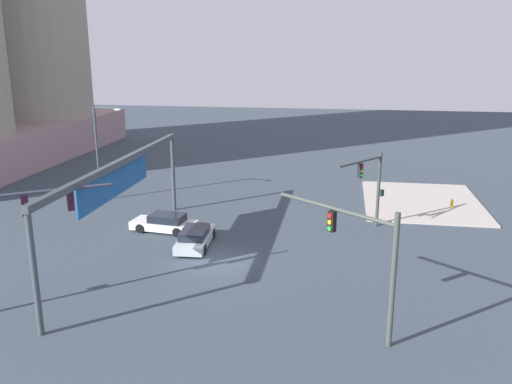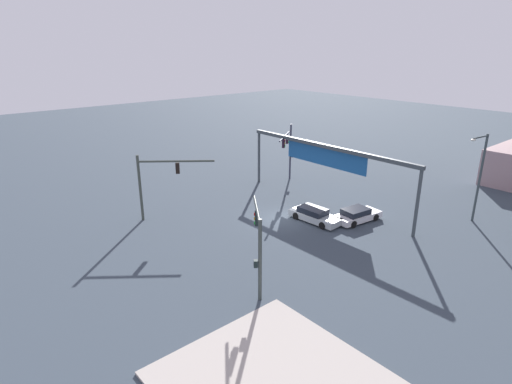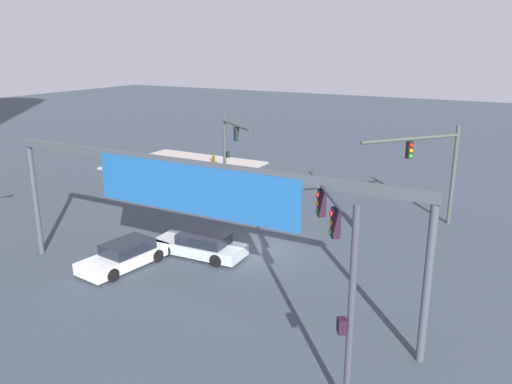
{
  "view_description": "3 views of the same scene",
  "coord_description": "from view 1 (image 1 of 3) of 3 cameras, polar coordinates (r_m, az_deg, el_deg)",
  "views": [
    {
      "loc": [
        -28.83,
        -7.25,
        12.23
      ],
      "look_at": [
        2.47,
        -2.07,
        3.66
      ],
      "focal_mm": 37.5,
      "sensor_mm": 36.0,
      "label": 1
    },
    {
      "loc": [
        24.73,
        -24.44,
        14.73
      ],
      "look_at": [
        -0.34,
        -2.82,
        3.12
      ],
      "focal_mm": 29.52,
      "sensor_mm": 36.0,
      "label": 2
    },
    {
      "loc": [
        -12.07,
        21.52,
        10.38
      ],
      "look_at": [
        1.09,
        -2.0,
        2.57
      ],
      "focal_mm": 35.94,
      "sensor_mm": 36.0,
      "label": 3
    }
  ],
  "objects": [
    {
      "name": "traffic_signal_near_corner",
      "position": [
        37.25,
        12.2,
        1.27
      ],
      "size": [
        3.94,
        3.24,
        5.33
      ],
      "rotation": [
        0.0,
        0.0,
        2.51
      ],
      "color": "#373F3D",
      "rests_on": "ground"
    },
    {
      "name": "fire_hydrant_on_curb",
      "position": [
        44.48,
        20.17,
        -1.15
      ],
      "size": [
        0.33,
        0.22,
        0.71
      ],
      "color": "gold",
      "rests_on": "sidewalk_corner"
    },
    {
      "name": "traffic_signal_opposite_side",
      "position": [
        27.49,
        -24.37,
        -3.09
      ],
      "size": [
        3.65,
        5.47,
        6.36
      ],
      "rotation": [
        0.0,
        0.0,
        -0.97
      ],
      "color": "#363849",
      "rests_on": "ground"
    },
    {
      "name": "sidewalk_corner",
      "position": [
        45.83,
        17.24,
        -0.96
      ],
      "size": [
        11.84,
        9.2,
        0.15
      ],
      "primitive_type": "cube",
      "color": "#ACA29A",
      "rests_on": "ground"
    },
    {
      "name": "ground_plane",
      "position": [
        32.15,
        -4.4,
        -7.29
      ],
      "size": [
        167.03,
        167.03,
        0.0
      ],
      "primitive_type": "plane",
      "color": "#36414C"
    },
    {
      "name": "overhead_sign_gantry",
      "position": [
        32.31,
        -14.35,
        1.59
      ],
      "size": [
        19.47,
        0.43,
        5.96
      ],
      "color": "#3B4449",
      "rests_on": "ground"
    },
    {
      "name": "sedan_car_waiting_far",
      "position": [
        37.37,
        -9.7,
        -3.28
      ],
      "size": [
        2.33,
        4.62,
        1.21
      ],
      "rotation": [
        0.0,
        0.0,
        1.45
      ],
      "color": "silver",
      "rests_on": "ground"
    },
    {
      "name": "traffic_signal_cross_street",
      "position": [
        23.33,
        11.46,
        -5.87
      ],
      "size": [
        4.25,
        5.27,
        5.93
      ],
      "rotation": [
        0.0,
        0.0,
        0.9
      ],
      "color": "#3C443C",
      "rests_on": "ground"
    },
    {
      "name": "sedan_car_approaching",
      "position": [
        34.35,
        -6.48,
        -4.82
      ],
      "size": [
        4.83,
        2.07,
        1.21
      ],
      "rotation": [
        0.0,
        0.0,
        0.05
      ],
      "color": "#AEB9BC",
      "rests_on": "ground"
    },
    {
      "name": "streetlamp_curved_arm",
      "position": [
        45.19,
        -16.31,
        4.71
      ],
      "size": [
        0.52,
        2.51,
        7.79
      ],
      "rotation": [
        0.0,
        0.0,
        -1.69
      ],
      "color": "#354043",
      "rests_on": "ground"
    }
  ]
}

